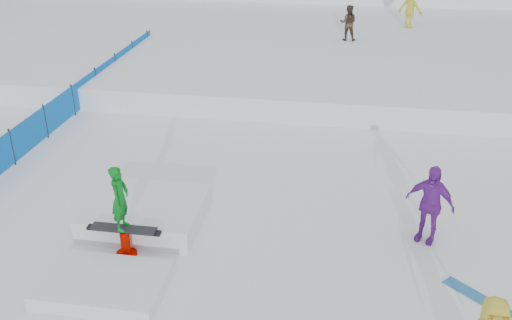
% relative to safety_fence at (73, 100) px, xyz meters
% --- Properties ---
extents(ground, '(120.00, 120.00, 0.00)m').
position_rel_safety_fence_xyz_m(ground, '(6.50, -6.60, -0.55)').
color(ground, white).
extents(snow_midrise, '(50.00, 18.00, 0.80)m').
position_rel_safety_fence_xyz_m(snow_midrise, '(6.50, 9.40, -0.15)').
color(snow_midrise, white).
rests_on(snow_midrise, ground).
extents(safety_fence, '(0.05, 16.00, 1.10)m').
position_rel_safety_fence_xyz_m(safety_fence, '(0.00, 0.00, 0.00)').
color(safety_fence, blue).
rests_on(safety_fence, ground).
extents(walker_olive, '(0.75, 0.59, 1.53)m').
position_rel_safety_fence_xyz_m(walker_olive, '(8.94, 8.53, 1.02)').
color(walker_olive, '#392C1F').
rests_on(walker_olive, snow_midrise).
extents(walker_ygreen, '(1.40, 1.21, 1.88)m').
position_rel_safety_fence_xyz_m(walker_ygreen, '(11.82, 11.40, 1.19)').
color(walker_ygreen, gold).
rests_on(walker_ygreen, snow_midrise).
extents(spectator_purple, '(1.16, 0.87, 1.83)m').
position_rel_safety_fence_xyz_m(spectator_purple, '(11.00, -5.74, 0.37)').
color(spectator_purple, purple).
rests_on(spectator_purple, ground).
extents(loose_board_teal, '(1.23, 1.14, 0.03)m').
position_rel_safety_fence_xyz_m(loose_board_teal, '(11.82, -7.62, -0.54)').
color(loose_board_teal, '#2368A1').
rests_on(loose_board_teal, ground).
extents(jib_rail_feature, '(2.60, 4.40, 2.11)m').
position_rel_safety_fence_xyz_m(jib_rail_feature, '(4.65, -6.81, -0.25)').
color(jib_rail_feature, white).
rests_on(jib_rail_feature, ground).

